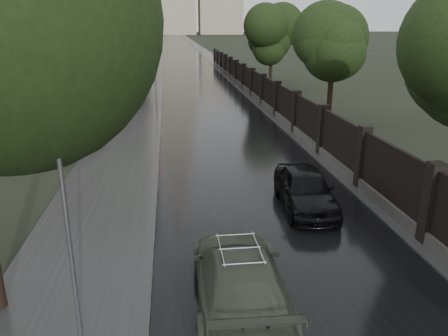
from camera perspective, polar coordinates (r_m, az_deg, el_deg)
The scene contains 11 objects.
road at distance 196.73m, azimuth -6.35°, elevation 16.26°, with size 8.00×420.00×0.02m, color black.
sidewalk_left at distance 196.72m, azimuth -8.17°, elevation 16.22°, with size 4.00×420.00×0.16m, color #2D2D2D.
verge_right at distance 196.90m, azimuth -4.68°, elevation 16.32°, with size 3.00×420.00×0.08m, color #2D2D2D.
fence_right at distance 39.80m, azimuth 4.53°, elevation 10.09°, with size 0.45×75.72×2.70m.
tree_left_far at distance 36.91m, azimuth -14.93°, elevation 15.52°, with size 4.25×4.25×7.39m.
tree_right_b at distance 30.61m, azimuth 14.08°, elevation 14.58°, with size 4.08×4.08×7.01m.
tree_right_c at distance 47.85m, azimuth 6.24°, elevation 16.16°, with size 4.08×4.08×7.01m.
lamp_post at distance 9.26m, azimuth -19.64°, elevation -8.35°, with size 0.25×0.12×5.11m.
traffic_light at distance 31.88m, azimuth -8.94°, elevation 10.41°, with size 0.16×0.32×4.00m.
volga_sedan at distance 10.93m, azimuth 2.01°, elevation -14.24°, with size 2.19×5.38×1.56m, color #484E3E.
car_right_near at distance 16.67m, azimuth 10.53°, elevation -2.68°, with size 1.83×4.54×1.55m, color black.
Camera 1 is at (-3.30, -6.59, 6.66)m, focal length 35.00 mm.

